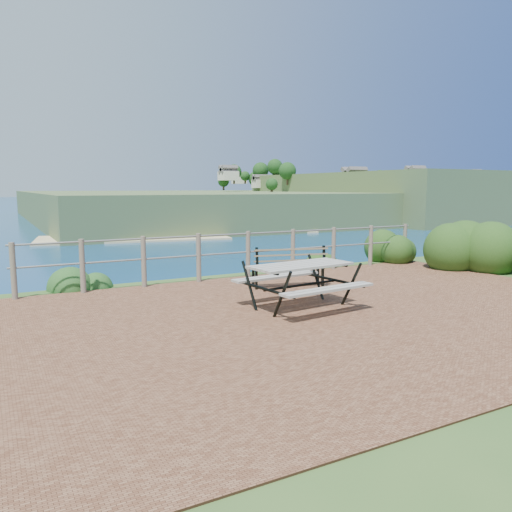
{
  "coord_description": "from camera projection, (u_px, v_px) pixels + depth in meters",
  "views": [
    {
      "loc": [
        -4.94,
        -6.17,
        1.96
      ],
      "look_at": [
        -0.77,
        1.55,
        0.75
      ],
      "focal_mm": 35.0,
      "sensor_mm": 36.0,
      "label": 1
    }
  ],
  "objects": [
    {
      "name": "distant_bay",
      "position": [
        364.0,
        194.0,
        266.2
      ],
      "size": [
        290.0,
        232.36,
        24.0
      ],
      "color": "#486331",
      "rests_on": "ground"
    },
    {
      "name": "safety_railing",
      "position": [
        248.0,
        252.0,
        10.81
      ],
      "size": [
        9.4,
        0.1,
        1.0
      ],
      "color": "#6B5B4C",
      "rests_on": "ground"
    },
    {
      "name": "shrub_lip_west",
      "position": [
        82.0,
        288.0,
        9.78
      ],
      "size": [
        0.85,
        0.85,
        0.62
      ],
      "primitive_type": "ellipsoid",
      "color": "#1F5321",
      "rests_on": "ground"
    },
    {
      "name": "ocean",
      "position": [
        1.0,
        193.0,
        182.38
      ],
      "size": [
        1200.0,
        1200.0,
        0.0
      ],
      "primitive_type": "plane",
      "color": "navy",
      "rests_on": "ground"
    },
    {
      "name": "picnic_table",
      "position": [
        301.0,
        281.0,
        8.06
      ],
      "size": [
        1.76,
        1.47,
        0.72
      ],
      "rotation": [
        0.0,
        0.0,
        0.1
      ],
      "color": "gray",
      "rests_on": "ground"
    },
    {
      "name": "shrub_right_front",
      "position": [
        468.0,
        269.0,
        12.05
      ],
      "size": [
        1.56,
        1.56,
        2.21
      ],
      "primitive_type": "ellipsoid",
      "color": "#1C4214",
      "rests_on": "ground"
    },
    {
      "name": "shrub_lip_east",
      "position": [
        324.0,
        266.0,
        12.56
      ],
      "size": [
        0.78,
        0.78,
        0.53
      ],
      "primitive_type": "ellipsoid",
      "color": "#1C4214",
      "rests_on": "ground"
    },
    {
      "name": "park_bench",
      "position": [
        288.0,
        260.0,
        9.77
      ],
      "size": [
        1.5,
        0.73,
        0.82
      ],
      "rotation": [
        0.0,
        0.0,
        -0.26
      ],
      "color": "brown",
      "rests_on": "ground"
    },
    {
      "name": "ground",
      "position": [
        345.0,
        311.0,
        7.97
      ],
      "size": [
        10.0,
        7.0,
        0.12
      ],
      "primitive_type": "cube",
      "color": "brown",
      "rests_on": "ground"
    },
    {
      "name": "shrub_right_edge",
      "position": [
        394.0,
        262.0,
        13.27
      ],
      "size": [
        0.99,
        0.99,
        1.42
      ],
      "primitive_type": "ellipsoid",
      "color": "#1C4214",
      "rests_on": "ground"
    }
  ]
}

